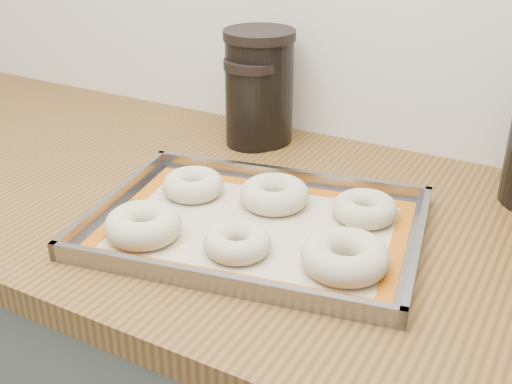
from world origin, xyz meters
The scene contains 11 objects.
countertop centered at (0.00, 1.68, 0.88)m, with size 3.06×0.68×0.04m, color brown.
baking_tray centered at (-0.10, 1.61, 0.91)m, with size 0.51×0.41×0.03m.
baking_mat centered at (-0.10, 1.61, 0.90)m, with size 0.47×0.36×0.00m.
bagel_front_left centered at (-0.22, 1.51, 0.92)m, with size 0.11×0.11×0.04m, color #C1B795.
bagel_front_mid centered at (-0.09, 1.53, 0.92)m, with size 0.09×0.09×0.03m, color #C1B795.
bagel_front_right centered at (0.05, 1.56, 0.92)m, with size 0.11×0.11×0.04m, color #C1B795.
bagel_back_left centered at (-0.23, 1.65, 0.92)m, with size 0.09×0.09×0.04m, color #C1B795.
bagel_back_mid centered at (-0.11, 1.68, 0.92)m, with size 0.10×0.10×0.04m, color #C1B795.
bagel_back_right centered at (0.03, 1.70, 0.92)m, with size 0.09×0.09×0.03m, color #C1B795.
canister_left centered at (-0.26, 1.91, 1.01)m, with size 0.13×0.13×0.21m.
canister_mid centered at (-0.26, 1.89, 0.98)m, with size 0.10×0.10×0.16m.
Camera 1 is at (0.29, 0.91, 1.35)m, focal length 45.00 mm.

